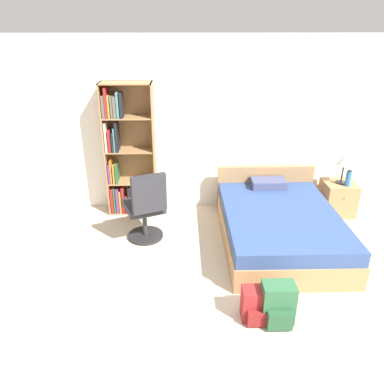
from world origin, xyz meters
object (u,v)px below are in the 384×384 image
(office_chair, at_px, (146,208))
(table_lamp, at_px, (345,161))
(bed, at_px, (278,224))
(backpack_red, at_px, (259,305))
(backpack_green, at_px, (278,305))
(nightstand, at_px, (338,198))
(bookshelf, at_px, (124,152))
(water_bottle, at_px, (348,178))

(office_chair, height_order, table_lamp, office_chair)
(bed, height_order, backpack_red, bed)
(backpack_green, bearing_deg, nightstand, 57.52)
(bookshelf, bearing_deg, backpack_green, -54.00)
(nightstand, distance_m, table_lamp, 0.61)
(backpack_green, bearing_deg, water_bottle, 55.16)
(water_bottle, xyz_separation_m, backpack_green, (-1.53, -2.19, -0.42))
(bookshelf, height_order, office_chair, bookshelf)
(backpack_red, bearing_deg, table_lamp, 53.85)
(bookshelf, height_order, bed, bookshelf)
(nightstand, bearing_deg, office_chair, -165.64)
(backpack_red, bearing_deg, office_chair, 129.02)
(bed, relative_size, nightstand, 4.07)
(water_bottle, bearing_deg, nightstand, 115.75)
(office_chair, distance_m, nightstand, 2.99)
(bed, relative_size, water_bottle, 8.34)
(bookshelf, bearing_deg, water_bottle, -4.81)
(bed, xyz_separation_m, nightstand, (1.12, 0.79, 0.00))
(bookshelf, distance_m, nightstand, 3.35)
(bookshelf, bearing_deg, office_chair, -66.99)
(table_lamp, bearing_deg, bed, -144.95)
(table_lamp, xyz_separation_m, water_bottle, (0.05, -0.11, -0.24))
(bookshelf, relative_size, nightstand, 3.88)
(backpack_red, bearing_deg, water_bottle, 51.61)
(bed, bearing_deg, backpack_red, -109.77)
(bed, height_order, table_lamp, table_lamp)
(office_chair, xyz_separation_m, water_bottle, (2.94, 0.62, 0.14))
(water_bottle, height_order, backpack_red, water_bottle)
(backpack_green, distance_m, backpack_red, 0.19)
(table_lamp, bearing_deg, backpack_red, -126.15)
(backpack_red, bearing_deg, backpack_green, -13.90)
(office_chair, bearing_deg, nightstand, 14.36)
(bed, distance_m, backpack_red, 1.57)
(office_chair, relative_size, nightstand, 2.01)
(bookshelf, relative_size, backpack_red, 5.68)
(bookshelf, height_order, backpack_green, bookshelf)
(bookshelf, distance_m, table_lamp, 3.28)
(table_lamp, height_order, backpack_green, table_lamp)
(bed, height_order, nightstand, bed)
(office_chair, xyz_separation_m, table_lamp, (2.89, 0.73, 0.38))
(backpack_red, bearing_deg, bed, 70.23)
(table_lamp, bearing_deg, water_bottle, -65.03)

